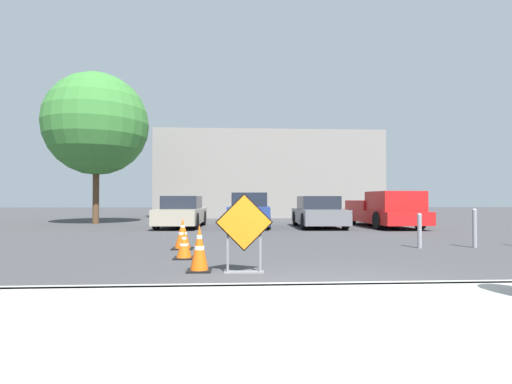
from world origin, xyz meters
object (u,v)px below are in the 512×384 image
Objects in this scene: road_closed_sign at (244,230)px; pickup_truck at (386,211)px; parked_car_third at (318,213)px; bollard_second at (475,227)px; parked_car_second at (250,211)px; traffic_cone_nearest at (199,248)px; traffic_cone_second at (184,245)px; bollard_nearest at (420,230)px; parked_car_nearest at (182,213)px; traffic_cone_third at (183,234)px.

road_closed_sign is 0.24× the size of pickup_truck.
pickup_truck is at bearing 58.11° from road_closed_sign.
parked_car_third is 8.07m from bollard_second.
parked_car_third reaches higher than road_closed_sign.
parked_car_second reaches higher than road_closed_sign.
pickup_truck is at bearing 54.70° from traffic_cone_nearest.
parked_car_second is 4.44× the size of bollard_second.
traffic_cone_second is 6.07m from bollard_nearest.
traffic_cone_nearest is 0.19× the size of parked_car_third.
traffic_cone_nearest is 1.59m from traffic_cone_second.
bollard_nearest is (0.98, -7.69, -0.17)m from parked_car_third.
pickup_truck is 5.50× the size of bollard_second.
bollard_nearest is at bearing 133.71° from parked_car_nearest.
traffic_cone_third is 0.14× the size of pickup_truck.
traffic_cone_second is 0.13× the size of parked_car_second.
traffic_cone_second is 9.71m from parked_car_nearest.
parked_car_nearest is at bearing 131.37° from bollard_nearest.
traffic_cone_third is 8.02m from parked_car_nearest.
pickup_truck is (6.76, 10.87, -0.02)m from road_closed_sign.
traffic_cone_nearest is 0.91× the size of bollard_nearest.
road_closed_sign is 5.67m from bollard_nearest.
parked_car_second is at bearing 87.05° from road_closed_sign.
bollard_nearest reaches higher than traffic_cone_nearest.
traffic_cone_nearest is at bearing 86.84° from parked_car_second.
bollard_nearest is (4.65, 3.23, -0.26)m from road_closed_sign.
pickup_truck is at bearing 179.70° from parked_car_second.
road_closed_sign is 2.31× the size of traffic_cone_second.
parked_car_third is (6.17, -0.43, -0.01)m from parked_car_nearest.
parked_car_second is at bearing -178.28° from parked_car_nearest.
bollard_second is at bearing 83.30° from pickup_truck.
parked_car_second is 3.11m from parked_car_third.
parked_car_second is at bearing -6.13° from pickup_truck.
traffic_cone_third is 0.19× the size of parked_car_third.
pickup_truck is 6.22× the size of bollard_nearest.
parked_car_third reaches higher than bollard_nearest.
traffic_cone_third is at bearing 99.72° from parked_car_nearest.
traffic_cone_third is at bearing 178.74° from bollard_second.
pickup_truck reaches higher than road_closed_sign.
parked_car_second is (2.05, 7.92, 0.33)m from traffic_cone_third.
parked_car_second reaches higher than parked_car_third.
road_closed_sign is at bearing -15.11° from traffic_cone_nearest.
parked_car_third is 7.75m from bollard_nearest.
parked_car_nearest is (-1.27, 9.62, 0.37)m from traffic_cone_second.
traffic_cone_nearest is at bearing -73.57° from traffic_cone_second.
traffic_cone_second is (-1.23, 1.73, -0.45)m from road_closed_sign.
bollard_second is at bearing 0.00° from bollard_nearest.
road_closed_sign reaches higher than traffic_cone_second.
bollard_nearest is at bearing 34.82° from road_closed_sign.
traffic_cone_nearest is 0.18× the size of parked_car_nearest.
parked_car_nearest reaches higher than bollard_second.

